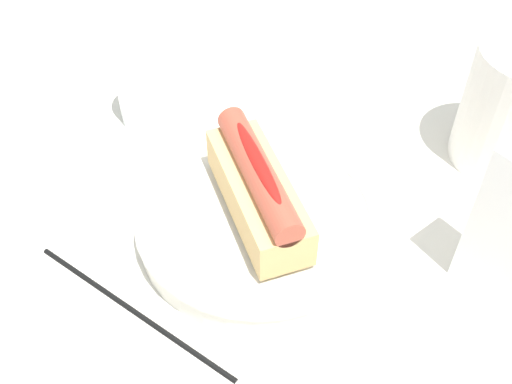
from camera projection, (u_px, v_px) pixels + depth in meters
name	position (u px, v px, depth m)	size (l,w,h in m)	color
ground_plane	(242.00, 241.00, 0.58)	(2.40, 2.40, 0.00)	silver
serving_bowl	(256.00, 218.00, 0.58)	(0.23, 0.23, 0.03)	silver
hotdog_front	(256.00, 186.00, 0.54)	(0.16, 0.08, 0.06)	#DBB270
water_glass	(149.00, 88.00, 0.67)	(0.07, 0.07, 0.09)	white
chopstick_near	(133.00, 309.00, 0.53)	(0.01, 0.01, 0.22)	black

